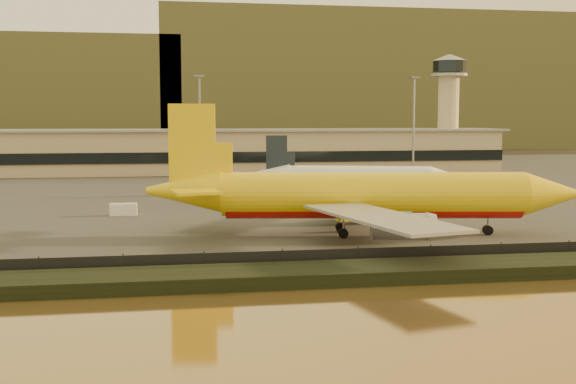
% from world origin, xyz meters
% --- Properties ---
extents(ground, '(900.00, 900.00, 0.00)m').
position_xyz_m(ground, '(0.00, 0.00, 0.00)').
color(ground, black).
rests_on(ground, ground).
extents(embankment, '(320.00, 7.00, 1.40)m').
position_xyz_m(embankment, '(0.00, -17.00, 0.70)').
color(embankment, black).
rests_on(embankment, ground).
extents(tarmac, '(320.00, 220.00, 0.20)m').
position_xyz_m(tarmac, '(0.00, 95.00, 0.10)').
color(tarmac, '#2D2D2D').
rests_on(tarmac, ground).
extents(perimeter_fence, '(300.00, 0.05, 2.20)m').
position_xyz_m(perimeter_fence, '(0.00, -13.00, 1.30)').
color(perimeter_fence, black).
rests_on(perimeter_fence, tarmac).
extents(terminal_building, '(202.00, 25.00, 12.60)m').
position_xyz_m(terminal_building, '(-14.52, 125.55, 6.25)').
color(terminal_building, tan).
rests_on(terminal_building, tarmac).
extents(control_tower, '(11.20, 11.20, 35.50)m').
position_xyz_m(control_tower, '(70.00, 131.00, 21.66)').
color(control_tower, tan).
rests_on(control_tower, tarmac).
extents(apron_light_masts, '(152.20, 12.20, 25.40)m').
position_xyz_m(apron_light_masts, '(15.00, 75.00, 15.70)').
color(apron_light_masts, slate).
rests_on(apron_light_masts, tarmac).
extents(distant_hills, '(470.00, 160.00, 70.00)m').
position_xyz_m(distant_hills, '(-20.74, 340.00, 31.39)').
color(distant_hills, brown).
rests_on(distant_hills, ground).
extents(dhl_cargo_jet, '(59.09, 57.23, 17.67)m').
position_xyz_m(dhl_cargo_jet, '(8.79, 8.36, 5.48)').
color(dhl_cargo_jet, yellow).
rests_on(dhl_cargo_jet, tarmac).
extents(white_narrowbody_jet, '(41.67, 39.78, 12.15)m').
position_xyz_m(white_narrowbody_jet, '(21.31, 60.16, 3.83)').
color(white_narrowbody_jet, white).
rests_on(white_narrowbody_jet, tarmac).
extents(gse_vehicle_yellow, '(4.10, 2.78, 1.69)m').
position_xyz_m(gse_vehicle_yellow, '(10.13, 22.20, 1.05)').
color(gse_vehicle_yellow, yellow).
rests_on(gse_vehicle_yellow, tarmac).
extents(gse_vehicle_white, '(4.36, 2.01, 1.95)m').
position_xyz_m(gse_vehicle_white, '(-24.62, 34.04, 1.18)').
color(gse_vehicle_white, white).
rests_on(gse_vehicle_white, tarmac).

